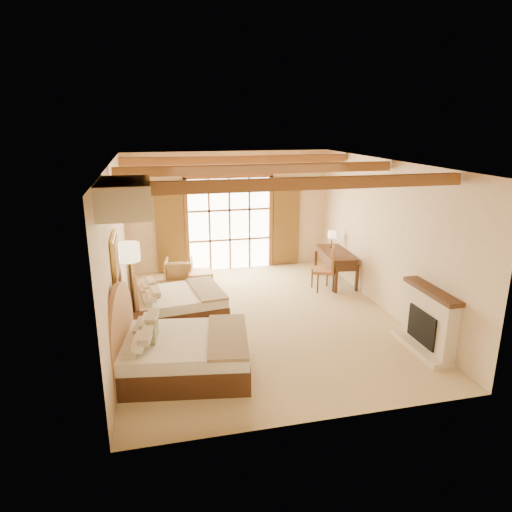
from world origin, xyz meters
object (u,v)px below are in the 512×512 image
object	(u,v)px
nightstand	(136,332)
armchair	(179,271)
bed_near	(175,351)
bed_far	(171,302)
desk	(335,266)

from	to	relation	value
nightstand	armchair	world-z (taller)	armchair
bed_near	bed_far	size ratio (longest dim) A/B	1.13
bed_near	desk	distance (m)	5.50
bed_near	armchair	size ratio (longest dim) A/B	3.31
bed_far	bed_near	bearing A→B (deg)	-98.85
armchair	bed_near	bearing A→B (deg)	93.18
bed_far	armchair	distance (m)	2.20
bed_far	nightstand	bearing A→B (deg)	-129.02
bed_far	armchair	world-z (taller)	bed_far
bed_far	nightstand	xyz separation A→B (m)	(-0.68, -1.11, -0.08)
bed_near	armchair	distance (m)	4.40
desk	nightstand	bearing A→B (deg)	-147.53
bed_near	armchair	xyz separation A→B (m)	(0.37, 4.39, -0.10)
armchair	bed_far	bearing A→B (deg)	89.60
nightstand	desk	xyz separation A→B (m)	(4.86, 2.42, 0.14)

